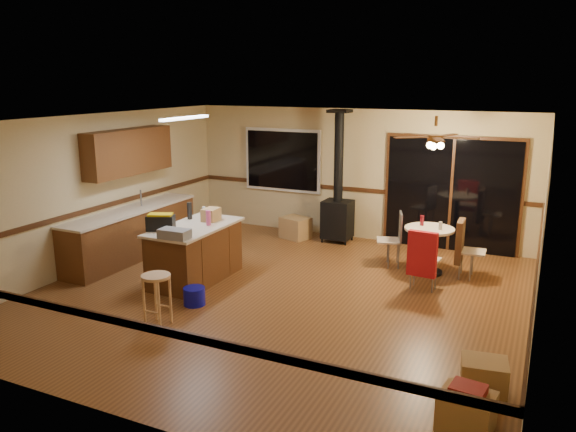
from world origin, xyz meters
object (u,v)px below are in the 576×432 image
Objects in this scene: dining_table at (429,243)px; box_corner_a at (466,412)px; chair_right at (462,242)px; wood_stove at (338,206)px; toolbox_black at (161,223)px; toolbox_grey at (174,234)px; chair_left at (395,233)px; chair_near at (423,254)px; blue_bucket at (194,296)px; box_under_window at (295,228)px; kitchen_island at (195,253)px; bar_stool at (157,300)px; box_corner_b at (484,377)px.

box_corner_a is at bearing -74.00° from dining_table.
chair_right is 4.33m from box_corner_a.
wood_stove reaches higher than toolbox_black.
toolbox_grey is 0.87× the size of chair_left.
toolbox_grey is 3.80m from chair_left.
chair_right is (2.54, -1.09, -0.13)m from wood_stove.
toolbox_black is at bearing -158.59° from chair_near.
blue_bucket is (0.89, -0.46, -0.89)m from toolbox_black.
dining_table is (2.75, 2.80, 0.40)m from blue_bucket.
box_corner_a is at bearing -51.93° from box_under_window.
kitchen_island is 2.40× the size of chair_right.
toolbox_black is at bearing -140.86° from chair_left.
dining_table is at bearing 95.40° from chair_near.
chair_near is at bearing -43.80° from wood_stove.
chair_left is at bearing -20.73° from box_under_window.
chair_near is (3.40, 1.03, 0.14)m from kitchen_island.
blue_bucket is at bearing -145.97° from chair_near.
chair_right is (3.69, 2.68, -0.37)m from toolbox_grey.
chair_left is 1.12m from chair_right.
chair_left reaches higher than dining_table.
bar_stool is at bearing 170.79° from box_corner_a.
wood_stove reaches higher than box_corner_b.
toolbox_black is 5.12m from box_corner_b.
chair_left reaches higher than blue_bucket.
blue_bucket is 3.45m from chair_near.
chair_left is (3.04, 2.47, -0.43)m from toolbox_black.
chair_left is 4.72m from box_corner_a.
kitchen_island is 3.74× the size of toolbox_grey.
wood_stove is at bearing 121.11° from box_corner_a.
chair_right is at bearing 27.06° from kitchen_island.
box_corner_a is (4.85, -1.87, -0.83)m from toolbox_black.
chair_near reaches higher than box_corner_b.
chair_near is at bearing 16.91° from kitchen_island.
toolbox_black reaches higher than blue_bucket.
wood_stove is 5.28× the size of box_corner_a.
toolbox_grey reaches higher than box_corner_b.
toolbox_grey is at bearing 111.50° from bar_stool.
blue_bucket is at bearing -139.01° from chair_right.
chair_right is (1.12, -0.09, 0.01)m from chair_left.
box_corner_a is (0.69, -4.25, -0.42)m from chair_right.
bar_stool is 0.99× the size of chair_near.
toolbox_black is at bearing 124.40° from bar_stool.
chair_right is 1.29× the size of box_under_window.
dining_table is 0.62m from chair_left.
chair_right is at bearing 40.99° from blue_bucket.
wood_stove reaches higher than box_under_window.
wood_stove is 1.74m from chair_left.
wood_stove is at bearing 9.57° from box_under_window.
box_under_window is (-0.85, -0.14, -0.51)m from wood_stove.
toolbox_black is 0.60× the size of bar_stool.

